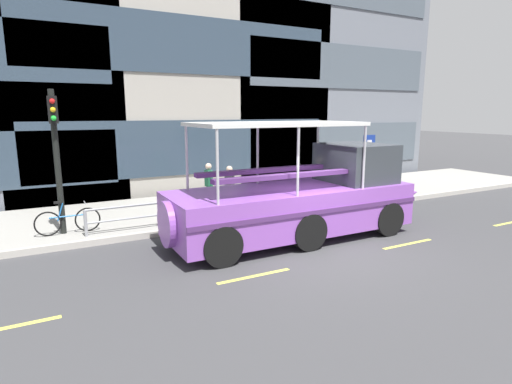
{
  "coord_description": "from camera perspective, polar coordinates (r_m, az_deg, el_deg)",
  "views": [
    {
      "loc": [
        -6.42,
        -8.48,
        3.59
      ],
      "look_at": [
        -0.9,
        1.87,
        1.3
      ],
      "focal_mm": 28.86,
      "sensor_mm": 36.0,
      "label": 1
    }
  ],
  "objects": [
    {
      "name": "traffic_light_pole",
      "position": [
        12.56,
        -25.97,
        5.49
      ],
      "size": [
        0.24,
        0.46,
        4.02
      ],
      "color": "black",
      "rests_on": "sidewalk"
    },
    {
      "name": "office_tower_right",
      "position": [
        27.46,
        3.88,
        23.89
      ],
      "size": [
        11.7,
        11.86,
        19.42
      ],
      "color": "slate",
      "rests_on": "ground_plane"
    },
    {
      "name": "curb_guardrail",
      "position": [
        13.78,
        -0.37,
        -1.02
      ],
      "size": [
        10.6,
        0.09,
        0.78
      ],
      "color": "gray",
      "rests_on": "sidewalk"
    },
    {
      "name": "curb_edge",
      "position": [
        13.71,
        0.88,
        -3.75
      ],
      "size": [
        32.0,
        0.18,
        0.18
      ],
      "primitive_type": "cube",
      "color": "#B2ADA3",
      "rests_on": "ground_plane"
    },
    {
      "name": "ground_plane",
      "position": [
        11.23,
        8.65,
        -7.73
      ],
      "size": [
        120.0,
        120.0,
        0.0
      ],
      "primitive_type": "plane",
      "color": "#3D3D3F"
    },
    {
      "name": "lane_centreline",
      "position": [
        10.59,
        11.48,
        -8.99
      ],
      "size": [
        25.8,
        0.12,
        0.01
      ],
      "color": "#DBD64C",
      "rests_on": "ground_plane"
    },
    {
      "name": "pedestrian_mid_right",
      "position": [
        14.63,
        -6.57,
        1.46
      ],
      "size": [
        0.22,
        0.47,
        1.64
      ],
      "color": "#47423D",
      "rests_on": "sidewalk"
    },
    {
      "name": "duck_tour_boat",
      "position": [
        12.03,
        7.1,
        -0.92
      ],
      "size": [
        8.85,
        2.51,
        3.32
      ],
      "color": "purple",
      "rests_on": "ground_plane"
    },
    {
      "name": "pedestrian_near_bow",
      "position": [
        16.58,
        10.81,
        2.29
      ],
      "size": [
        0.32,
        0.36,
        1.56
      ],
      "color": "black",
      "rests_on": "sidewalk"
    },
    {
      "name": "leaned_bicycle",
      "position": [
        12.84,
        -24.61,
        -3.65
      ],
      "size": [
        1.74,
        0.46,
        0.96
      ],
      "color": "black",
      "rests_on": "sidewalk"
    },
    {
      "name": "sidewalk",
      "position": [
        15.87,
        -3.48,
        -1.72
      ],
      "size": [
        32.0,
        4.8,
        0.18
      ],
      "primitive_type": "cube",
      "color": "#99968E",
      "rests_on": "ground_plane"
    },
    {
      "name": "pedestrian_mid_left",
      "position": [
        14.29,
        -3.69,
        1.14
      ],
      "size": [
        0.27,
        0.43,
        1.59
      ],
      "color": "#47423D",
      "rests_on": "sidewalk"
    },
    {
      "name": "parking_sign",
      "position": [
        17.25,
        15.27,
        4.98
      ],
      "size": [
        0.6,
        0.12,
        2.51
      ],
      "color": "#4C4F54",
      "rests_on": "sidewalk"
    }
  ]
}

